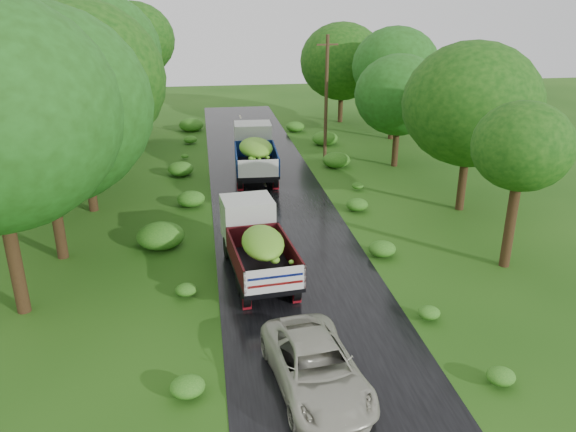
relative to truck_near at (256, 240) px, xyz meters
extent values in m
plane|color=#1A440E|center=(1.64, -8.34, -1.46)|extent=(120.00, 120.00, 0.00)
cube|color=black|center=(1.64, -3.34, -1.45)|extent=(6.50, 80.00, 0.02)
cube|color=#BFB78C|center=(1.64, -8.34, -1.43)|extent=(0.12, 1.60, 0.00)
cube|color=#BFB78C|center=(1.64, -4.34, -1.43)|extent=(0.12, 1.60, 0.00)
cube|color=#BFB78C|center=(1.64, -0.34, -1.43)|extent=(0.12, 1.60, 0.00)
cube|color=#BFB78C|center=(1.64, 3.66, -1.43)|extent=(0.12, 1.60, 0.00)
cube|color=#BFB78C|center=(1.64, 7.66, -1.43)|extent=(0.12, 1.60, 0.00)
cube|color=#BFB78C|center=(1.64, 11.66, -1.43)|extent=(0.12, 1.60, 0.00)
cube|color=#BFB78C|center=(1.64, 15.66, -1.43)|extent=(0.12, 1.60, 0.00)
cube|color=#BFB78C|center=(1.64, 19.66, -1.43)|extent=(0.12, 1.60, 0.00)
cube|color=#BFB78C|center=(1.64, 23.66, -1.43)|extent=(0.12, 1.60, 0.00)
cube|color=#BFB78C|center=(1.64, 27.66, -1.43)|extent=(0.12, 1.60, 0.00)
cube|color=#BFB78C|center=(1.64, 31.66, -1.43)|extent=(0.12, 1.60, 0.00)
cube|color=black|center=(0.03, -0.30, -0.83)|extent=(2.18, 5.53, 0.27)
cylinder|color=black|center=(-1.09, 1.55, -0.98)|extent=(0.36, 0.98, 0.96)
cylinder|color=black|center=(0.76, 1.74, -0.98)|extent=(0.36, 0.98, 0.96)
cylinder|color=black|center=(-0.77, -1.61, -0.98)|extent=(0.36, 0.98, 0.96)
cylinder|color=black|center=(1.08, -1.43, -0.98)|extent=(0.36, 0.98, 0.96)
cylinder|color=black|center=(-0.67, -2.59, -0.98)|extent=(0.36, 0.98, 0.96)
cylinder|color=black|center=(1.17, -2.41, -0.98)|extent=(0.36, 0.98, 0.96)
cube|color=maroon|center=(-0.64, -2.91, -1.19)|extent=(0.33, 0.07, 0.43)
cube|color=maroon|center=(1.21, -2.73, -1.19)|extent=(0.33, 0.07, 0.43)
cube|color=silver|center=(-0.18, 1.84, 0.21)|extent=(2.28, 2.02, 1.82)
cube|color=black|center=(0.13, -1.30, -0.62)|extent=(2.60, 4.31, 0.15)
cube|color=#470C12|center=(-0.93, -1.41, -0.09)|extent=(0.49, 4.10, 0.91)
cube|color=#470C12|center=(1.19, -1.20, -0.09)|extent=(0.49, 4.10, 0.91)
cube|color=#470C12|center=(-0.07, 0.71, -0.09)|extent=(2.20, 0.30, 0.91)
cube|color=silver|center=(0.33, -3.31, -0.09)|extent=(2.20, 0.30, 0.91)
ellipsoid|color=#328518|center=(0.13, -1.30, 0.48)|extent=(2.18, 3.62, 0.96)
cube|color=black|center=(1.23, 13.02, -0.76)|extent=(2.08, 6.06, 0.30)
cylinder|color=black|center=(0.28, 15.24, -0.92)|extent=(0.34, 1.08, 1.06)
cylinder|color=black|center=(2.35, 15.16, -0.92)|extent=(0.34, 1.08, 1.06)
cylinder|color=black|center=(0.14, 11.70, -0.92)|extent=(0.34, 1.08, 1.06)
cylinder|color=black|center=(2.20, 11.62, -0.92)|extent=(0.34, 1.08, 1.06)
cylinder|color=black|center=(0.09, 10.61, -0.92)|extent=(0.34, 1.08, 1.06)
cylinder|color=black|center=(2.16, 10.53, -0.92)|extent=(0.34, 1.08, 1.06)
cube|color=maroon|center=(0.08, 10.25, -1.16)|extent=(0.36, 0.06, 0.48)
cube|color=maroon|center=(2.14, 10.17, -1.16)|extent=(0.36, 0.06, 0.48)
cube|color=silver|center=(1.32, 15.41, 0.40)|extent=(2.43, 2.12, 2.02)
cube|color=black|center=(1.18, 11.90, -0.53)|extent=(2.63, 4.67, 0.17)
cube|color=navy|center=(0.00, 11.95, 0.06)|extent=(0.27, 4.58, 1.01)
cube|color=navy|center=(2.36, 11.86, 0.06)|extent=(0.27, 4.58, 1.01)
cube|color=navy|center=(1.27, 14.15, 0.06)|extent=(2.45, 0.19, 1.01)
cube|color=silver|center=(1.09, 9.66, 0.06)|extent=(2.45, 0.19, 1.01)
ellipsoid|color=#328518|center=(1.18, 11.90, 0.70)|extent=(2.21, 3.93, 1.06)
imported|color=#B4B3A0|center=(0.95, -7.47, -0.74)|extent=(2.85, 5.23, 1.39)
cylinder|color=#382616|center=(6.28, 15.96, 2.67)|extent=(0.26, 0.26, 8.26)
cube|color=#382616|center=(6.28, 15.96, 6.18)|extent=(1.44, 0.32, 0.10)
cylinder|color=black|center=(-8.54, -1.73, 2.57)|extent=(0.47, 0.47, 8.06)
cylinder|color=black|center=(-8.13, 2.70, 2.26)|extent=(0.46, 0.46, 7.42)
ellipsoid|color=#0F410C|center=(-8.13, 2.70, 5.08)|extent=(4.20, 4.20, 3.78)
cylinder|color=black|center=(-7.77, 8.41, 2.40)|extent=(0.47, 0.47, 7.71)
ellipsoid|color=#0F410C|center=(-7.77, 8.41, 5.33)|extent=(4.14, 4.14, 3.72)
cylinder|color=black|center=(-9.84, 12.04, 2.40)|extent=(0.47, 0.47, 7.72)
ellipsoid|color=#0F410C|center=(-9.84, 12.04, 5.34)|extent=(4.44, 4.44, 4.00)
cylinder|color=black|center=(-7.96, 17.33, 2.43)|extent=(0.47, 0.47, 7.77)
ellipsoid|color=#0F410C|center=(-7.96, 17.33, 5.38)|extent=(3.22, 3.22, 2.90)
cylinder|color=black|center=(-9.29, 23.34, 2.37)|extent=(0.46, 0.46, 7.65)
ellipsoid|color=#0F410C|center=(-9.29, 23.34, 5.28)|extent=(4.36, 4.36, 3.92)
cylinder|color=black|center=(-6.89, 27.01, 2.70)|extent=(0.48, 0.48, 8.31)
ellipsoid|color=#0F410C|center=(-6.89, 27.01, 5.85)|extent=(3.60, 3.60, 3.24)
cylinder|color=black|center=(10.31, -0.92, 1.46)|extent=(0.42, 0.42, 5.83)
ellipsoid|color=#1D4912|center=(10.31, -0.92, 3.67)|extent=(2.79, 2.79, 2.51)
cylinder|color=black|center=(11.34, 5.67, 1.69)|extent=(0.43, 0.43, 6.29)
ellipsoid|color=#1D4912|center=(11.34, 5.67, 4.08)|extent=(3.70, 3.70, 3.33)
cylinder|color=black|center=(10.57, 13.99, 1.20)|extent=(0.41, 0.41, 5.31)
ellipsoid|color=#1D4912|center=(10.57, 13.99, 3.22)|extent=(3.37, 3.37, 3.03)
cylinder|color=black|center=(12.76, 21.31, 1.71)|extent=(0.43, 0.43, 6.33)
ellipsoid|color=#1D4912|center=(12.76, 21.31, 4.11)|extent=(3.62, 3.62, 3.26)
cylinder|color=black|center=(10.31, 28.10, 1.53)|extent=(0.42, 0.42, 5.98)
ellipsoid|color=#1D4912|center=(10.31, 28.10, 3.80)|extent=(3.82, 3.82, 3.44)
camera|label=1|loc=(-1.84, -20.42, 9.09)|focal=35.00mm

